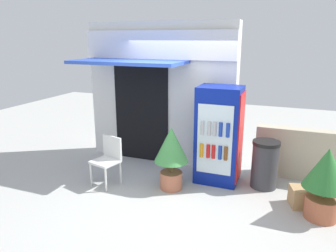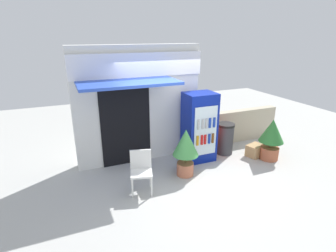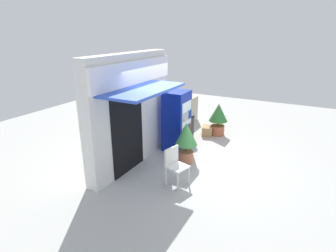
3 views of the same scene
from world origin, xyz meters
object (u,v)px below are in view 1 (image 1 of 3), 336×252
at_px(drink_cooler, 219,135).
at_px(trash_bin, 265,164).
at_px(cardboard_box, 305,197).
at_px(plastic_chair, 108,157).
at_px(potted_plant_curbside, 325,178).
at_px(potted_plant_near_shop, 171,151).

bearing_deg(drink_cooler, trash_bin, 2.61).
bearing_deg(cardboard_box, trash_bin, 145.32).
bearing_deg(plastic_chair, trash_bin, 18.41).
relative_size(potted_plant_curbside, cardboard_box, 2.48).
bearing_deg(plastic_chair, potted_plant_near_shop, 11.35).
bearing_deg(cardboard_box, drink_cooler, 164.07).
height_order(potted_plant_near_shop, cardboard_box, potted_plant_near_shop).
distance_m(potted_plant_near_shop, trash_bin, 1.65).
relative_size(potted_plant_curbside, trash_bin, 1.27).
height_order(potted_plant_curbside, trash_bin, potted_plant_curbside).
bearing_deg(drink_cooler, potted_plant_near_shop, -138.18).
height_order(trash_bin, cardboard_box, trash_bin).
xyz_separation_m(drink_cooler, plastic_chair, (-1.79, -0.83, -0.37)).
height_order(plastic_chair, potted_plant_curbside, potted_plant_curbside).
distance_m(plastic_chair, cardboard_box, 3.32).
distance_m(plastic_chair, potted_plant_near_shop, 1.15).
height_order(drink_cooler, cardboard_box, drink_cooler).
xyz_separation_m(plastic_chair, trash_bin, (2.61, 0.87, -0.08)).
relative_size(plastic_chair, potted_plant_near_shop, 0.78).
bearing_deg(cardboard_box, potted_plant_near_shop, -175.13).
bearing_deg(potted_plant_near_shop, drink_cooler, 41.82).
bearing_deg(potted_plant_curbside, cardboard_box, 126.36).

